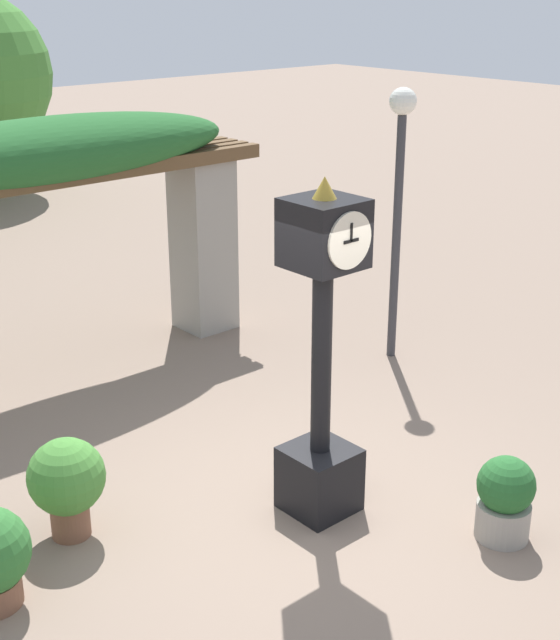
{
  "coord_description": "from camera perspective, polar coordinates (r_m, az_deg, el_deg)",
  "views": [
    {
      "loc": [
        -4.36,
        -4.69,
        4.19
      ],
      "look_at": [
        0.16,
        0.47,
        1.56
      ],
      "focal_mm": 50.0,
      "sensor_mm": 36.0,
      "label": 1
    }
  ],
  "objects": [
    {
      "name": "potted_plant_near_left",
      "position": [
        7.39,
        14.2,
        -10.97
      ],
      "size": [
        0.46,
        0.46,
        0.71
      ],
      "color": "gray",
      "rests_on": "ground"
    },
    {
      "name": "lamp_post",
      "position": [
        10.06,
        7.65,
        9.22
      ],
      "size": [
        0.3,
        0.3,
        3.11
      ],
      "color": "#333338",
      "rests_on": "ground"
    },
    {
      "name": "pergola",
      "position": [
        9.94,
        -14.42,
        8.08
      ],
      "size": [
        5.19,
        1.22,
        2.85
      ],
      "color": "gray",
      "rests_on": "ground"
    },
    {
      "name": "pedestal_clock",
      "position": [
        7.09,
        2.67,
        -2.76
      ],
      "size": [
        0.54,
        0.58,
        2.84
      ],
      "color": "black",
      "rests_on": "ground"
    },
    {
      "name": "ground_plane",
      "position": [
        7.65,
        1.42,
        -12.24
      ],
      "size": [
        60.0,
        60.0,
        0.0
      ],
      "primitive_type": "plane",
      "color": "#7F6B5B"
    },
    {
      "name": "potted_plant_near_right",
      "position": [
        7.32,
        -13.49,
        -10.0
      ],
      "size": [
        0.62,
        0.62,
        0.85
      ],
      "color": "brown",
      "rests_on": "ground"
    }
  ]
}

